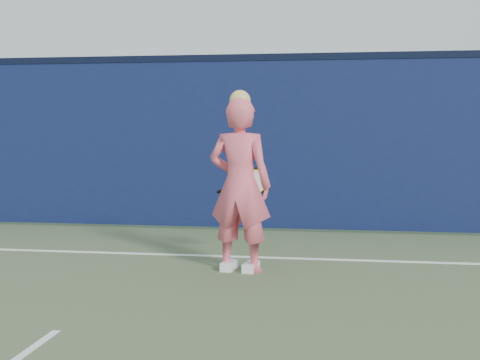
# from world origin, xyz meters

# --- Properties ---
(backstop_wall) EXTENTS (24.00, 0.40, 2.50)m
(backstop_wall) POSITION_xyz_m (0.00, 6.50, 1.25)
(backstop_wall) COLOR #0D173A
(backstop_wall) RESTS_ON ground
(wall_cap) EXTENTS (24.00, 0.42, 0.10)m
(wall_cap) POSITION_xyz_m (0.00, 6.50, 2.55)
(wall_cap) COLOR black
(wall_cap) RESTS_ON backstop_wall
(player) EXTENTS (0.73, 0.53, 1.91)m
(player) POSITION_xyz_m (1.03, 3.28, 0.92)
(player) COLOR #E95A6D
(player) RESTS_ON ground
(racket) EXTENTS (0.59, 0.22, 0.32)m
(racket) POSITION_xyz_m (1.11, 3.78, 0.91)
(racket) COLOR black
(racket) RESTS_ON ground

